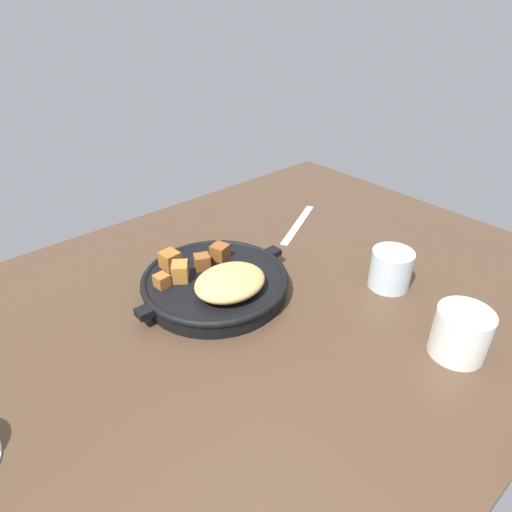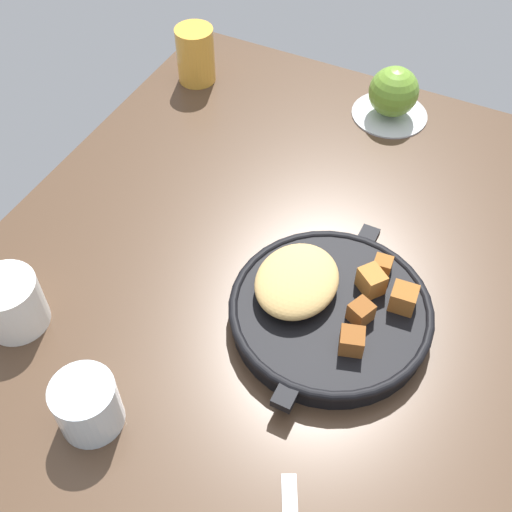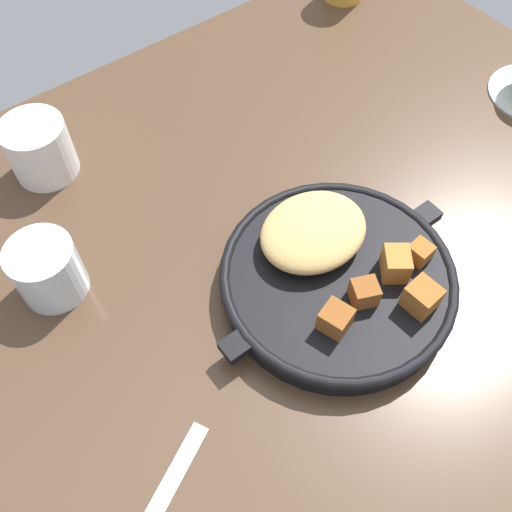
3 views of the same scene
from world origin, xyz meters
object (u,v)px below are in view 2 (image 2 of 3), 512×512
object	(u,v)px
cast_iron_skillet	(327,307)
ceramic_mug_white	(11,303)
juice_glass_amber	(196,55)
water_glass_short	(87,405)
red_apple	(395,92)

from	to	relation	value
cast_iron_skillet	ceramic_mug_white	world-z (taller)	ceramic_mug_white
cast_iron_skillet	juice_glass_amber	world-z (taller)	juice_glass_amber
ceramic_mug_white	water_glass_short	bearing A→B (deg)	-113.00
red_apple	juice_glass_amber	distance (cm)	34.60
juice_glass_amber	water_glass_short	size ratio (longest dim) A/B	1.35
red_apple	water_glass_short	bearing A→B (deg)	169.74
water_glass_short	ceramic_mug_white	bearing A→B (deg)	67.00
cast_iron_skillet	ceramic_mug_white	xyz separation A→B (cm)	(-17.49, 34.47, 1.29)
cast_iron_skillet	ceramic_mug_white	size ratio (longest dim) A/B	3.79
ceramic_mug_white	water_glass_short	size ratio (longest dim) A/B	1.09
red_apple	water_glass_short	distance (cm)	68.50
ceramic_mug_white	water_glass_short	world-z (taller)	ceramic_mug_white
cast_iron_skillet	water_glass_short	distance (cm)	30.44
cast_iron_skillet	juice_glass_amber	bearing A→B (deg)	46.89
cast_iron_skillet	water_glass_short	bearing A→B (deg)	143.36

